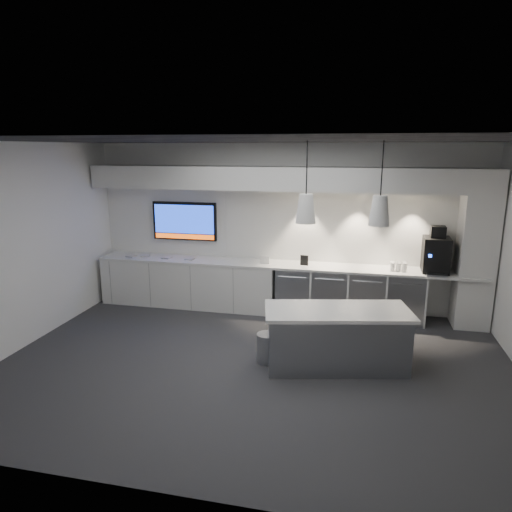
% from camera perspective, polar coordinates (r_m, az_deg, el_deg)
% --- Properties ---
extents(floor, '(7.00, 7.00, 0.00)m').
position_cam_1_polar(floor, '(6.44, -0.24, -13.49)').
color(floor, '#2E2E30').
rests_on(floor, ground).
extents(ceiling, '(7.00, 7.00, 0.00)m').
position_cam_1_polar(ceiling, '(5.75, -0.27, 14.26)').
color(ceiling, black).
rests_on(ceiling, wall_back).
extents(wall_back, '(7.00, 0.00, 7.00)m').
position_cam_1_polar(wall_back, '(8.32, 3.54, 3.59)').
color(wall_back, white).
rests_on(wall_back, floor).
extents(wall_front, '(7.00, 0.00, 7.00)m').
position_cam_1_polar(wall_front, '(3.64, -9.07, -9.61)').
color(wall_front, white).
rests_on(wall_front, floor).
extents(wall_left, '(0.00, 7.00, 7.00)m').
position_cam_1_polar(wall_left, '(7.49, -27.37, 1.00)').
color(wall_left, white).
rests_on(wall_left, floor).
extents(back_counter, '(6.80, 0.65, 0.04)m').
position_cam_1_polar(back_counter, '(8.14, 3.12, -1.10)').
color(back_counter, silver).
rests_on(back_counter, left_base_cabinets).
extents(left_base_cabinets, '(3.30, 0.63, 0.86)m').
position_cam_1_polar(left_base_cabinets, '(8.71, -8.37, -3.33)').
color(left_base_cabinets, silver).
rests_on(left_base_cabinets, floor).
extents(fridge_unit_a, '(0.60, 0.61, 0.85)m').
position_cam_1_polar(fridge_unit_a, '(8.23, 4.80, -4.26)').
color(fridge_unit_a, '#919498').
rests_on(fridge_unit_a, floor).
extents(fridge_unit_b, '(0.60, 0.61, 0.85)m').
position_cam_1_polar(fridge_unit_b, '(8.18, 9.19, -4.51)').
color(fridge_unit_b, '#919498').
rests_on(fridge_unit_b, floor).
extents(fridge_unit_c, '(0.60, 0.61, 0.85)m').
position_cam_1_polar(fridge_unit_c, '(8.17, 13.62, -4.73)').
color(fridge_unit_c, '#919498').
rests_on(fridge_unit_c, floor).
extents(fridge_unit_d, '(0.60, 0.61, 0.85)m').
position_cam_1_polar(fridge_unit_d, '(8.22, 18.03, -4.92)').
color(fridge_unit_d, '#919498').
rests_on(fridge_unit_d, floor).
extents(backsplash, '(4.60, 0.03, 1.30)m').
position_cam_1_polar(backsplash, '(8.20, 11.85, 3.53)').
color(backsplash, silver).
rests_on(backsplash, wall_back).
extents(soffit, '(6.90, 0.60, 0.40)m').
position_cam_1_polar(soffit, '(7.92, 3.29, 9.65)').
color(soffit, silver).
rests_on(soffit, wall_back).
extents(column, '(0.55, 0.55, 2.60)m').
position_cam_1_polar(column, '(8.20, 25.83, 0.69)').
color(column, silver).
rests_on(column, floor).
extents(wall_tv, '(1.25, 0.07, 0.72)m').
position_cam_1_polar(wall_tv, '(8.76, -8.91, 4.33)').
color(wall_tv, black).
rests_on(wall_tv, wall_back).
extents(island, '(2.05, 1.21, 0.82)m').
position_cam_1_polar(island, '(6.34, 10.02, -10.04)').
color(island, '#919498').
rests_on(island, floor).
extents(bin, '(0.32, 0.32, 0.41)m').
position_cam_1_polar(bin, '(6.46, 1.40, -11.40)').
color(bin, '#919498').
rests_on(bin, floor).
extents(coffee_machine, '(0.44, 0.61, 0.77)m').
position_cam_1_polar(coffee_machine, '(8.10, 21.58, 0.34)').
color(coffee_machine, black).
rests_on(coffee_machine, back_counter).
extents(sign_black, '(0.14, 0.04, 0.18)m').
position_cam_1_polar(sign_black, '(8.04, 6.05, -0.53)').
color(sign_black, black).
rests_on(sign_black, back_counter).
extents(sign_white, '(0.18, 0.03, 0.14)m').
position_cam_1_polar(sign_white, '(8.10, 1.05, -0.49)').
color(sign_white, silver).
rests_on(sign_white, back_counter).
extents(cup_cluster, '(0.26, 0.17, 0.14)m').
position_cam_1_polar(cup_cluster, '(8.00, 17.37, -1.28)').
color(cup_cluster, silver).
rests_on(cup_cluster, back_counter).
extents(tray_a, '(0.18, 0.18, 0.02)m').
position_cam_1_polar(tray_a, '(8.95, -15.32, -0.02)').
color(tray_a, '#A3A3A3').
rests_on(tray_a, back_counter).
extents(tray_b, '(0.20, 0.20, 0.02)m').
position_cam_1_polar(tray_b, '(8.92, -13.65, 0.03)').
color(tray_b, '#A3A3A3').
rests_on(tray_b, back_counter).
extents(tray_c, '(0.18, 0.18, 0.02)m').
position_cam_1_polar(tray_c, '(8.67, -11.10, -0.21)').
color(tray_c, '#A3A3A3').
rests_on(tray_c, back_counter).
extents(tray_d, '(0.17, 0.17, 0.02)m').
position_cam_1_polar(tray_d, '(8.51, -8.29, -0.36)').
color(tray_d, '#A3A3A3').
rests_on(tray_d, back_counter).
extents(pendant_left, '(0.26, 0.26, 1.08)m').
position_cam_1_polar(pendant_left, '(5.91, 6.25, 5.94)').
color(pendant_left, silver).
rests_on(pendant_left, ceiling).
extents(pendant_right, '(0.26, 0.26, 1.08)m').
position_cam_1_polar(pendant_right, '(5.89, 15.19, 5.52)').
color(pendant_right, silver).
rests_on(pendant_right, ceiling).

